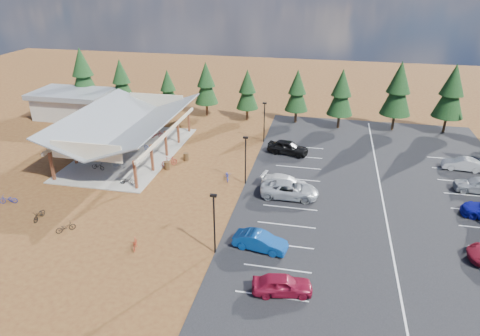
% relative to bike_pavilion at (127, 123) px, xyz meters
% --- Properties ---
extents(ground, '(140.00, 140.00, 0.00)m').
position_rel_bike_pavilion_xyz_m(ground, '(10.00, -7.00, -3.82)').
color(ground, '#552B16').
rests_on(ground, ground).
extents(asphalt_lot, '(27.00, 44.00, 0.04)m').
position_rel_bike_pavilion_xyz_m(asphalt_lot, '(28.50, -4.00, -3.80)').
color(asphalt_lot, black).
rests_on(asphalt_lot, ground).
extents(concrete_pad, '(10.60, 18.60, 0.10)m').
position_rel_bike_pavilion_xyz_m(concrete_pad, '(0.00, 0.00, -3.77)').
color(concrete_pad, gray).
rests_on(concrete_pad, ground).
extents(bike_pavilion, '(11.65, 19.40, 4.97)m').
position_rel_bike_pavilion_xyz_m(bike_pavilion, '(0.00, 0.00, 0.00)').
color(bike_pavilion, '#572818').
rests_on(bike_pavilion, concrete_pad).
extents(outbuilding, '(11.00, 7.00, 3.90)m').
position_rel_bike_pavilion_xyz_m(outbuilding, '(-14.00, 11.00, -1.80)').
color(outbuilding, '#ADA593').
rests_on(outbuilding, ground).
extents(lamp_post_0, '(0.50, 0.25, 5.14)m').
position_rel_bike_pavilion_xyz_m(lamp_post_0, '(15.00, -17.00, -0.85)').
color(lamp_post_0, black).
rests_on(lamp_post_0, ground).
extents(lamp_post_1, '(0.50, 0.25, 5.14)m').
position_rel_bike_pavilion_xyz_m(lamp_post_1, '(15.00, -5.00, -0.85)').
color(lamp_post_1, black).
rests_on(lamp_post_1, ground).
extents(lamp_post_2, '(0.50, 0.25, 5.14)m').
position_rel_bike_pavilion_xyz_m(lamp_post_2, '(15.00, 7.00, -0.85)').
color(lamp_post_2, black).
rests_on(lamp_post_2, ground).
extents(trash_bin_0, '(0.60, 0.60, 0.90)m').
position_rel_bike_pavilion_xyz_m(trash_bin_0, '(5.93, -3.40, -3.37)').
color(trash_bin_0, '#463019').
rests_on(trash_bin_0, ground).
extents(trash_bin_1, '(0.60, 0.60, 0.90)m').
position_rel_bike_pavilion_xyz_m(trash_bin_1, '(7.20, -0.68, -3.37)').
color(trash_bin_1, '#463019').
rests_on(trash_bin_1, ground).
extents(pine_0, '(4.08, 4.08, 9.51)m').
position_rel_bike_pavilion_xyz_m(pine_0, '(-14.03, 14.80, 1.99)').
color(pine_0, '#382314').
rests_on(pine_0, ground).
extents(pine_1, '(3.44, 3.44, 8.02)m').
position_rel_bike_pavilion_xyz_m(pine_1, '(-7.93, 14.96, 1.07)').
color(pine_1, '#382314').
rests_on(pine_1, ground).
extents(pine_2, '(2.94, 2.94, 6.85)m').
position_rel_bike_pavilion_xyz_m(pine_2, '(-0.49, 14.64, 0.36)').
color(pine_2, '#382314').
rests_on(pine_2, ground).
extents(pine_3, '(3.43, 3.43, 7.99)m').
position_rel_bike_pavilion_xyz_m(pine_3, '(5.01, 15.75, 1.05)').
color(pine_3, '#382314').
rests_on(pine_3, ground).
extents(pine_4, '(3.16, 3.16, 7.35)m').
position_rel_bike_pavilion_xyz_m(pine_4, '(11.27, 14.98, 0.66)').
color(pine_4, '#382314').
rests_on(pine_4, ground).
extents(pine_5, '(3.26, 3.26, 7.60)m').
position_rel_bike_pavilion_xyz_m(pine_5, '(18.26, 15.29, 0.81)').
color(pine_5, '#382314').
rests_on(pine_5, ground).
extents(pine_6, '(3.51, 3.51, 8.19)m').
position_rel_bike_pavilion_xyz_m(pine_6, '(24.23, 14.17, 1.18)').
color(pine_6, '#382314').
rests_on(pine_6, ground).
extents(pine_7, '(4.02, 4.02, 9.35)m').
position_rel_bike_pavilion_xyz_m(pine_7, '(31.47, 14.88, 1.89)').
color(pine_7, '#382314').
rests_on(pine_7, ground).
extents(pine_8, '(3.96, 3.96, 9.22)m').
position_rel_bike_pavilion_xyz_m(pine_8, '(38.09, 15.26, 1.81)').
color(pine_8, '#382314').
rests_on(pine_8, ground).
extents(bike_0, '(1.57, 0.71, 0.80)m').
position_rel_bike_pavilion_xyz_m(bike_0, '(-1.33, -5.24, -3.33)').
color(bike_0, black).
rests_on(bike_0, concrete_pad).
extents(bike_1, '(1.53, 0.69, 0.89)m').
position_rel_bike_pavilion_xyz_m(bike_1, '(-2.91, -2.57, -3.28)').
color(bike_1, '#989AA0').
rests_on(bike_1, concrete_pad).
extents(bike_2, '(1.71, 0.71, 0.88)m').
position_rel_bike_pavilion_xyz_m(bike_2, '(-3.44, 2.81, -3.29)').
color(bike_2, '#25279C').
rests_on(bike_2, concrete_pad).
extents(bike_3, '(1.54, 0.48, 0.91)m').
position_rel_bike_pavilion_xyz_m(bike_3, '(-3.14, 5.82, -3.27)').
color(bike_3, maroon).
rests_on(bike_3, concrete_pad).
extents(bike_4, '(1.63, 0.75, 0.82)m').
position_rel_bike_pavilion_xyz_m(bike_4, '(3.33, -7.80, -3.31)').
color(bike_4, black).
rests_on(bike_4, concrete_pad).
extents(bike_5, '(1.58, 0.76, 0.91)m').
position_rel_bike_pavilion_xyz_m(bike_5, '(0.71, -4.25, -3.27)').
color(bike_5, '#A0A4A8').
rests_on(bike_5, concrete_pad).
extents(bike_6, '(1.78, 0.90, 0.90)m').
position_rel_bike_pavilion_xyz_m(bike_6, '(0.97, 1.26, -3.28)').
color(bike_6, '#1A2F97').
rests_on(bike_6, concrete_pad).
extents(bike_7, '(1.85, 0.94, 1.07)m').
position_rel_bike_pavilion_xyz_m(bike_7, '(1.23, 5.22, -3.19)').
color(bike_7, maroon).
rests_on(bike_7, concrete_pad).
extents(bike_8, '(0.75, 1.79, 0.91)m').
position_rel_bike_pavilion_xyz_m(bike_8, '(-1.35, -15.50, -3.37)').
color(bike_8, black).
rests_on(bike_8, ground).
extents(bike_10, '(1.74, 1.03, 0.87)m').
position_rel_bike_pavilion_xyz_m(bike_10, '(-5.94, -13.62, -3.39)').
color(bike_10, navy).
rests_on(bike_10, ground).
extents(bike_11, '(0.83, 1.55, 0.90)m').
position_rel_bike_pavilion_xyz_m(bike_11, '(8.71, -17.78, -3.37)').
color(bike_11, '#9A311A').
rests_on(bike_11, ground).
extents(bike_12, '(1.53, 1.54, 0.85)m').
position_rel_bike_pavilion_xyz_m(bike_12, '(2.01, -16.77, -3.40)').
color(bike_12, black).
rests_on(bike_12, ground).
extents(bike_14, '(1.08, 1.82, 0.91)m').
position_rel_bike_pavilion_xyz_m(bike_14, '(13.00, -4.55, -3.37)').
color(bike_14, '#1A2AA0').
rests_on(bike_14, ground).
extents(bike_15, '(1.69, 1.64, 1.10)m').
position_rel_bike_pavilion_xyz_m(bike_15, '(5.84, -2.48, -3.27)').
color(bike_15, maroon).
rests_on(bike_15, ground).
extents(car_0, '(4.33, 2.38, 1.40)m').
position_rel_bike_pavilion_xyz_m(car_0, '(20.63, -20.49, -3.09)').
color(car_0, maroon).
rests_on(car_0, asphalt_lot).
extents(car_1, '(4.46, 2.17, 1.41)m').
position_rel_bike_pavilion_xyz_m(car_1, '(18.36, -15.87, -3.08)').
color(car_1, navy).
rests_on(car_1, asphalt_lot).
extents(car_2, '(5.59, 2.65, 1.54)m').
position_rel_bike_pavilion_xyz_m(car_2, '(19.71, -6.95, -3.01)').
color(car_2, '#A7ABB0').
rests_on(car_2, asphalt_lot).
extents(car_3, '(5.16, 2.83, 1.42)m').
position_rel_bike_pavilion_xyz_m(car_3, '(19.17, -5.48, -3.08)').
color(car_3, silver).
rests_on(car_3, asphalt_lot).
extents(car_4, '(5.10, 2.81, 1.64)m').
position_rel_bike_pavilion_xyz_m(car_4, '(18.41, 3.56, -2.96)').
color(car_4, black).
rests_on(car_4, asphalt_lot).
extents(car_8, '(4.67, 2.01, 1.57)m').
position_rel_bike_pavilion_xyz_m(car_8, '(37.78, -2.07, -3.00)').
color(car_8, '#9EA1A5').
rests_on(car_8, asphalt_lot).
extents(car_9, '(4.24, 1.75, 1.37)m').
position_rel_bike_pavilion_xyz_m(car_9, '(37.51, 3.09, -3.10)').
color(car_9, silver).
rests_on(car_9, asphalt_lot).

